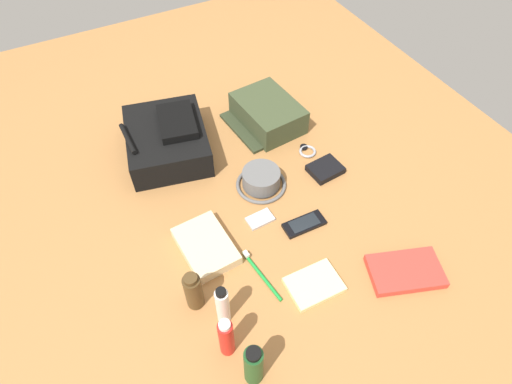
{
  "coord_description": "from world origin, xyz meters",
  "views": [
    {
      "loc": [
        -0.79,
        0.41,
        1.11
      ],
      "look_at": [
        0.0,
        0.0,
        0.04
      ],
      "focal_mm": 30.23,
      "sensor_mm": 36.0,
      "label": 1
    }
  ],
  "objects_px": {
    "wristwatch": "(307,151)",
    "wallet": "(325,169)",
    "shampoo_bottle": "(254,365)",
    "folded_towel": "(206,246)",
    "toiletry_pouch": "(267,114)",
    "toothpaste_tube": "(223,306)",
    "bucket_hat": "(261,180)",
    "cell_phone": "(304,224)",
    "backpack": "(168,139)",
    "paperback_novel": "(405,271)",
    "cologne_bottle": "(193,291)",
    "notepad": "(314,284)",
    "sunscreen_spray": "(226,337)",
    "media_player": "(260,219)",
    "toothbrush": "(260,273)"
  },
  "relations": [
    {
      "from": "wristwatch",
      "to": "wallet",
      "type": "bearing_deg",
      "value": -177.45
    },
    {
      "from": "sunscreen_spray",
      "to": "wallet",
      "type": "relative_size",
      "value": 1.45
    },
    {
      "from": "toothpaste_tube",
      "to": "wristwatch",
      "type": "xyz_separation_m",
      "value": [
        0.43,
        -0.53,
        -0.07
      ]
    },
    {
      "from": "backpack",
      "to": "toothbrush",
      "type": "xyz_separation_m",
      "value": [
        -0.6,
        -0.05,
        -0.05
      ]
    },
    {
      "from": "paperback_novel",
      "to": "wristwatch",
      "type": "height_order",
      "value": "paperback_novel"
    },
    {
      "from": "toiletry_pouch",
      "to": "toothpaste_tube",
      "type": "relative_size",
      "value": 1.78
    },
    {
      "from": "toiletry_pouch",
      "to": "wallet",
      "type": "bearing_deg",
      "value": -169.31
    },
    {
      "from": "shampoo_bottle",
      "to": "wristwatch",
      "type": "distance_m",
      "value": 0.81
    },
    {
      "from": "bucket_hat",
      "to": "cell_phone",
      "type": "relative_size",
      "value": 1.26
    },
    {
      "from": "wristwatch",
      "to": "backpack",
      "type": "bearing_deg",
      "value": 61.6
    },
    {
      "from": "cologne_bottle",
      "to": "folded_towel",
      "type": "relative_size",
      "value": 0.71
    },
    {
      "from": "paperback_novel",
      "to": "media_player",
      "type": "relative_size",
      "value": 2.77
    },
    {
      "from": "bucket_hat",
      "to": "folded_towel",
      "type": "height_order",
      "value": "bucket_hat"
    },
    {
      "from": "sunscreen_spray",
      "to": "shampoo_bottle",
      "type": "bearing_deg",
      "value": -162.45
    },
    {
      "from": "sunscreen_spray",
      "to": "toothbrush",
      "type": "xyz_separation_m",
      "value": [
        0.15,
        -0.17,
        -0.07
      ]
    },
    {
      "from": "sunscreen_spray",
      "to": "backpack",
      "type": "bearing_deg",
      "value": -9.19
    },
    {
      "from": "cologne_bottle",
      "to": "paperback_novel",
      "type": "relative_size",
      "value": 0.59
    },
    {
      "from": "wristwatch",
      "to": "toothbrush",
      "type": "xyz_separation_m",
      "value": [
        -0.36,
        0.39,
        0.0
      ]
    },
    {
      "from": "sunscreen_spray",
      "to": "paperback_novel",
      "type": "distance_m",
      "value": 0.55
    },
    {
      "from": "folded_towel",
      "to": "notepad",
      "type": "bearing_deg",
      "value": -138.7
    },
    {
      "from": "toothpaste_tube",
      "to": "cologne_bottle",
      "type": "bearing_deg",
      "value": 32.89
    },
    {
      "from": "toiletry_pouch",
      "to": "notepad",
      "type": "relative_size",
      "value": 1.86
    },
    {
      "from": "sunscreen_spray",
      "to": "wristwatch",
      "type": "bearing_deg",
      "value": -47.54
    },
    {
      "from": "cologne_bottle",
      "to": "notepad",
      "type": "distance_m",
      "value": 0.34
    },
    {
      "from": "shampoo_bottle",
      "to": "toothpaste_tube",
      "type": "relative_size",
      "value": 1.03
    },
    {
      "from": "wristwatch",
      "to": "wallet",
      "type": "height_order",
      "value": "wallet"
    },
    {
      "from": "bucket_hat",
      "to": "wristwatch",
      "type": "xyz_separation_m",
      "value": [
        0.06,
        -0.22,
        -0.02
      ]
    },
    {
      "from": "shampoo_bottle",
      "to": "toothpaste_tube",
      "type": "xyz_separation_m",
      "value": [
        0.17,
        0.0,
        -0.0
      ]
    },
    {
      "from": "bucket_hat",
      "to": "media_player",
      "type": "height_order",
      "value": "bucket_hat"
    },
    {
      "from": "backpack",
      "to": "wristwatch",
      "type": "bearing_deg",
      "value": -118.4
    },
    {
      "from": "media_player",
      "to": "toothbrush",
      "type": "height_order",
      "value": "toothbrush"
    },
    {
      "from": "cologne_bottle",
      "to": "cell_phone",
      "type": "distance_m",
      "value": 0.42
    },
    {
      "from": "wristwatch",
      "to": "notepad",
      "type": "relative_size",
      "value": 0.47
    },
    {
      "from": "toiletry_pouch",
      "to": "notepad",
      "type": "height_order",
      "value": "toiletry_pouch"
    },
    {
      "from": "bucket_hat",
      "to": "sunscreen_spray",
      "type": "relative_size",
      "value": 1.07
    },
    {
      "from": "media_player",
      "to": "sunscreen_spray",
      "type": "bearing_deg",
      "value": 140.44
    },
    {
      "from": "bucket_hat",
      "to": "folded_towel",
      "type": "bearing_deg",
      "value": 118.92
    },
    {
      "from": "backpack",
      "to": "wristwatch",
      "type": "height_order",
      "value": "backpack"
    },
    {
      "from": "paperback_novel",
      "to": "toothbrush",
      "type": "height_order",
      "value": "paperback_novel"
    },
    {
      "from": "notepad",
      "to": "folded_towel",
      "type": "xyz_separation_m",
      "value": [
        0.25,
        0.22,
        0.01
      ]
    },
    {
      "from": "notepad",
      "to": "folded_towel",
      "type": "distance_m",
      "value": 0.34
    },
    {
      "from": "folded_towel",
      "to": "wristwatch",
      "type": "bearing_deg",
      "value": -66.68
    },
    {
      "from": "backpack",
      "to": "notepad",
      "type": "distance_m",
      "value": 0.73
    },
    {
      "from": "sunscreen_spray",
      "to": "cologne_bottle",
      "type": "xyz_separation_m",
      "value": [
        0.16,
        0.02,
        -0.01
      ]
    },
    {
      "from": "paperback_novel",
      "to": "notepad",
      "type": "bearing_deg",
      "value": 70.87
    },
    {
      "from": "wristwatch",
      "to": "folded_towel",
      "type": "xyz_separation_m",
      "value": [
        -0.21,
        0.49,
        0.01
      ]
    },
    {
      "from": "wallet",
      "to": "notepad",
      "type": "distance_m",
      "value": 0.45
    },
    {
      "from": "toothpaste_tube",
      "to": "wallet",
      "type": "xyz_separation_m",
      "value": [
        0.32,
        -0.54,
        -0.06
      ]
    },
    {
      "from": "backpack",
      "to": "sunscreen_spray",
      "type": "xyz_separation_m",
      "value": [
        -0.75,
        0.12,
        0.02
      ]
    },
    {
      "from": "wallet",
      "to": "bucket_hat",
      "type": "bearing_deg",
      "value": 73.64
    }
  ]
}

